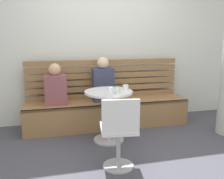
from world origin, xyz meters
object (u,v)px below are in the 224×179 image
white_chair (119,131)px  cup_ceramic_white (126,87)px  person_adult (103,82)px  cup_water_clear (110,91)px  cup_espresso_small (110,89)px  booth_bench (108,114)px  person_child_left (56,87)px  cafe_table (109,106)px  cup_glass_short (117,90)px

white_chair → cup_ceramic_white: white_chair is taller
person_adult → cup_water_clear: bearing=-95.8°
cup_espresso_small → cup_water_clear: cup_water_clear is taller
booth_bench → person_child_left: bearing=-179.5°
booth_bench → cup_espresso_small: 0.79m
cup_ceramic_white → person_adult: bearing=110.3°
cafe_table → cup_water_clear: 0.38m
cafe_table → cup_ceramic_white: size_ratio=9.25×
booth_bench → person_adult: bearing=156.9°
cup_glass_short → cafe_table: bearing=121.4°
white_chair → person_adult: bearing=85.1°
white_chair → cup_ceramic_white: (0.33, 0.85, 0.31)m
person_adult → cup_ceramic_white: bearing=-69.7°
person_adult → cup_glass_short: 0.75m
person_adult → cup_water_clear: size_ratio=6.61×
person_child_left → cup_ceramic_white: 1.12m
person_adult → cup_espresso_small: person_adult is taller
person_adult → person_child_left: 0.77m
white_chair → cup_water_clear: (0.03, 0.56, 0.33)m
person_child_left → cup_espresso_small: person_child_left is taller
booth_bench → cup_glass_short: bearing=-93.0°
person_adult → person_child_left: person_adult is taller
booth_bench → person_child_left: size_ratio=4.15×
cafe_table → person_child_left: size_ratio=1.14×
cafe_table → person_adult: size_ratio=1.02×
cafe_table → cup_ceramic_white: (0.26, 0.04, 0.26)m
person_child_left → booth_bench: bearing=0.5°
cafe_table → person_adult: bearing=85.4°
white_chair → cup_glass_short: (0.16, 0.68, 0.32)m
cafe_table → cup_espresso_small: size_ratio=13.21×
cup_glass_short → cup_espresso_small: cup_glass_short is taller
cafe_table → cup_espresso_small: bearing=41.8°
person_child_left → cup_glass_short: bearing=-41.7°
white_chair → cup_water_clear: size_ratio=7.73×
booth_bench → white_chair: 1.43m
cafe_table → cup_glass_short: cup_glass_short is taller
white_chair → cup_espresso_small: (0.09, 0.83, 0.30)m
white_chair → cup_espresso_small: size_ratio=15.18×
white_chair → cup_ceramic_white: size_ratio=10.63×
cafe_table → cup_espresso_small: (0.02, 0.02, 0.25)m
cup_glass_short → cup_water_clear: 0.17m
booth_bench → cup_ceramic_white: 0.79m
cafe_table → white_chair: white_chair is taller
cup_ceramic_white → cup_espresso_small: 0.25m
white_chair → person_child_left: (-0.64, 1.39, 0.26)m
cup_ceramic_white → booth_bench: bearing=104.5°
person_child_left → cup_water_clear: size_ratio=5.92×
person_adult → cup_water_clear: person_adult is taller
cup_glass_short → cup_water_clear: bearing=-136.7°
cup_glass_short → cup_espresso_small: (-0.07, 0.15, -0.01)m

